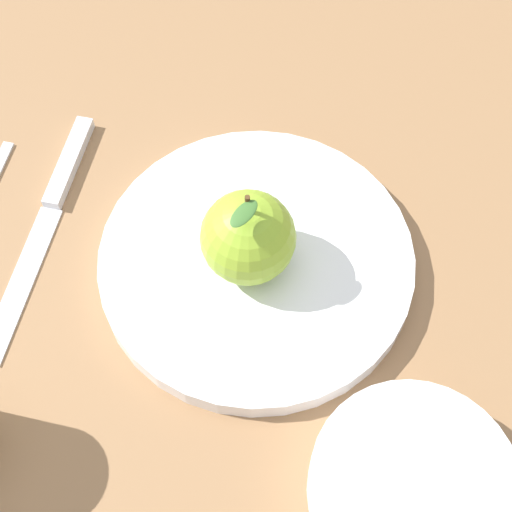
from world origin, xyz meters
The scene contains 5 objects.
ground_plane centered at (0.00, 0.00, 0.00)m, with size 2.40×2.40×0.00m, color olive.
dinner_plate centered at (0.00, 0.02, 0.01)m, with size 0.24×0.24×0.02m.
apple centered at (0.01, 0.02, 0.05)m, with size 0.07×0.07×0.09m.
side_bowl centered at (0.14, 0.16, 0.02)m, with size 0.13×0.13×0.03m.
knife centered at (-0.01, -0.15, 0.00)m, with size 0.22×0.02×0.01m.
Camera 1 is at (0.28, 0.09, 0.52)m, focal length 54.93 mm.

